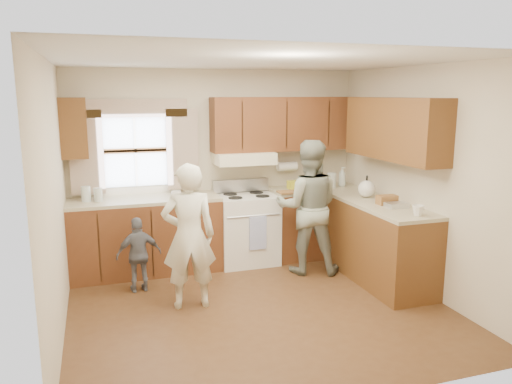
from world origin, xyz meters
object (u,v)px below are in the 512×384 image
object	(u,v)px
stove	(246,228)
woman_left	(189,236)
child	(139,255)
woman_right	(308,207)

from	to	relation	value
stove	woman_left	world-z (taller)	woman_left
stove	child	distance (m)	1.55
woman_right	woman_left	bearing A→B (deg)	40.16
woman_right	child	xyz separation A→B (m)	(-2.05, 0.00, -0.40)
stove	woman_right	distance (m)	0.92
woman_right	child	size ratio (longest dim) A/B	1.94
woman_left	child	size ratio (longest dim) A/B	1.78
stove	child	bearing A→B (deg)	-157.76
stove	child	size ratio (longest dim) A/B	1.25
stove	woman_right	bearing A→B (deg)	-43.47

